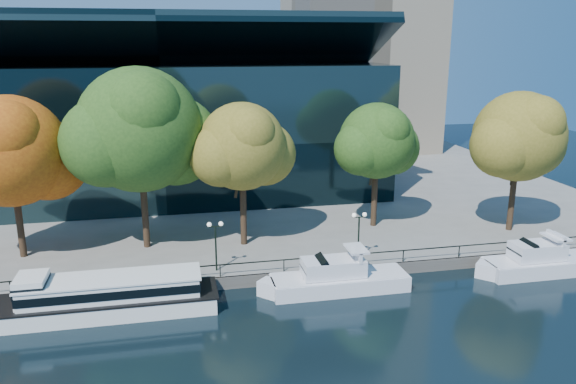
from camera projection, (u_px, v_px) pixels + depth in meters
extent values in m
plane|color=black|center=(225.00, 307.00, 40.40)|extent=(160.00, 160.00, 0.00)
cube|color=slate|center=(198.00, 180.00, 74.75)|extent=(90.00, 67.00, 1.00)
cube|color=#47443F|center=(221.00, 283.00, 43.15)|extent=(90.00, 0.25, 1.00)
cube|color=black|center=(220.00, 265.00, 42.95)|extent=(88.20, 0.08, 0.08)
cube|color=black|center=(220.00, 271.00, 43.09)|extent=(0.07, 0.07, 0.90)
cube|color=black|center=(164.00, 131.00, 67.74)|extent=(50.00, 24.00, 16.00)
cube|color=black|center=(159.00, 50.00, 61.47)|extent=(50.00, 17.14, 7.86)
cube|color=white|center=(105.00, 306.00, 39.34)|extent=(15.38, 3.74, 1.21)
cube|color=black|center=(104.00, 297.00, 39.18)|extent=(15.69, 3.81, 0.13)
cube|color=white|center=(112.00, 288.00, 39.10)|extent=(12.00, 3.06, 1.32)
cube|color=black|center=(112.00, 287.00, 39.09)|extent=(12.15, 3.14, 0.60)
cube|color=white|center=(111.00, 278.00, 38.92)|extent=(12.30, 3.21, 0.11)
cube|color=white|center=(32.00, 290.00, 38.00)|extent=(1.98, 2.61, 1.98)
cube|color=black|center=(32.00, 287.00, 37.94)|extent=(2.03, 2.69, 0.77)
cube|color=white|center=(339.00, 283.00, 43.01)|extent=(10.50, 3.00, 1.20)
cube|color=white|center=(272.00, 289.00, 41.98)|extent=(2.30, 2.30, 1.20)
cube|color=white|center=(340.00, 275.00, 42.85)|extent=(10.29, 2.94, 0.08)
cube|color=white|center=(333.00, 267.00, 42.55)|extent=(4.73, 2.25, 1.30)
cube|color=black|center=(316.00, 267.00, 42.26)|extent=(2.07, 2.16, 1.64)
cube|color=white|center=(356.00, 254.00, 42.65)|extent=(0.25, 2.34, 0.80)
cube|color=white|center=(356.00, 249.00, 42.55)|extent=(1.40, 2.34, 0.15)
cube|color=white|center=(540.00, 266.00, 46.15)|extent=(9.29, 2.89, 1.24)
cube|color=white|center=(489.00, 271.00, 45.24)|extent=(2.28, 2.28, 1.24)
cube|color=white|center=(541.00, 259.00, 45.98)|extent=(9.11, 2.83, 0.08)
cube|color=white|center=(537.00, 251.00, 45.69)|extent=(4.18, 2.17, 1.34)
cube|color=black|center=(524.00, 251.00, 45.43)|extent=(1.89, 2.08, 1.56)
cube|color=white|center=(556.00, 238.00, 45.75)|extent=(0.26, 2.26, 0.83)
cube|color=white|center=(556.00, 237.00, 45.72)|extent=(1.45, 2.26, 0.15)
cylinder|color=black|center=(19.00, 215.00, 46.31)|extent=(0.56, 0.56, 7.20)
cylinder|color=black|center=(21.00, 181.00, 45.85)|extent=(1.16, 1.75, 3.61)
cylinder|color=black|center=(8.00, 186.00, 45.27)|extent=(1.06, 1.20, 3.22)
sphere|color=#93340B|center=(10.00, 151.00, 44.89)|extent=(9.00, 9.00, 9.00)
sphere|color=#93340B|center=(48.00, 160.00, 46.95)|extent=(6.75, 6.75, 6.75)
sphere|color=#93340B|center=(8.00, 135.00, 42.86)|extent=(5.40, 5.40, 5.40)
cylinder|color=black|center=(144.00, 201.00, 48.37)|extent=(0.56, 0.56, 8.29)
cylinder|color=black|center=(148.00, 164.00, 47.80)|extent=(1.28, 1.96, 4.14)
cylinder|color=black|center=(137.00, 169.00, 47.23)|extent=(1.18, 1.34, 3.70)
sphere|color=#234816|center=(139.00, 130.00, 46.74)|extent=(10.49, 10.49, 10.49)
sphere|color=#234816|center=(175.00, 141.00, 49.13)|extent=(7.86, 7.86, 7.86)
sphere|color=#234816|center=(106.00, 142.00, 45.44)|extent=(7.34, 7.34, 7.34)
sphere|color=#234816|center=(143.00, 111.00, 44.38)|extent=(6.29, 6.29, 6.29)
cylinder|color=black|center=(243.00, 206.00, 49.20)|extent=(0.56, 0.56, 7.06)
cylinder|color=black|center=(248.00, 174.00, 48.76)|extent=(1.14, 1.72, 3.54)
cylinder|color=black|center=(238.00, 179.00, 48.18)|extent=(1.05, 1.19, 3.16)
sphere|color=brown|center=(242.00, 146.00, 47.81)|extent=(7.56, 7.56, 7.56)
sphere|color=brown|center=(264.00, 154.00, 49.54)|extent=(5.67, 5.67, 5.67)
sphere|color=brown|center=(221.00, 156.00, 46.87)|extent=(5.29, 5.29, 5.29)
sphere|color=brown|center=(248.00, 134.00, 46.11)|extent=(4.54, 4.54, 4.54)
cylinder|color=black|center=(375.00, 192.00, 54.25)|extent=(0.56, 0.56, 6.71)
cylinder|color=black|center=(380.00, 165.00, 53.85)|extent=(1.10, 1.65, 3.37)
cylinder|color=black|center=(373.00, 169.00, 53.26)|extent=(1.01, 1.14, 3.01)
sphere|color=#234816|center=(377.00, 141.00, 52.93)|extent=(7.19, 7.19, 7.19)
sphere|color=#234816|center=(392.00, 147.00, 54.57)|extent=(5.39, 5.39, 5.39)
sphere|color=#234816|center=(361.00, 149.00, 52.04)|extent=(5.03, 5.03, 5.03)
sphere|color=#234816|center=(387.00, 130.00, 51.31)|extent=(4.31, 4.31, 4.31)
cylinder|color=black|center=(513.00, 193.00, 52.95)|extent=(0.56, 0.56, 7.22)
cylinder|color=black|center=(519.00, 163.00, 52.50)|extent=(1.16, 1.75, 3.62)
cylinder|color=black|center=(514.00, 167.00, 51.91)|extent=(1.07, 1.21, 3.23)
sphere|color=brown|center=(519.00, 136.00, 51.53)|extent=(8.31, 8.31, 8.31)
sphere|color=brown|center=(531.00, 144.00, 53.43)|extent=(6.23, 6.23, 6.23)
sphere|color=brown|center=(503.00, 146.00, 50.50)|extent=(5.82, 5.82, 5.82)
sphere|color=brown|center=(536.00, 123.00, 49.66)|extent=(4.99, 4.99, 4.99)
cylinder|color=black|center=(216.00, 249.00, 43.88)|extent=(0.14, 0.14, 3.60)
cube|color=black|center=(215.00, 227.00, 43.39)|extent=(0.90, 0.06, 0.06)
sphere|color=white|center=(209.00, 224.00, 43.25)|extent=(0.36, 0.36, 0.36)
sphere|color=white|center=(221.00, 224.00, 43.43)|extent=(0.36, 0.36, 0.36)
cylinder|color=black|center=(359.00, 239.00, 46.18)|extent=(0.14, 0.14, 3.60)
cube|color=black|center=(359.00, 217.00, 45.69)|extent=(0.90, 0.06, 0.06)
sphere|color=white|center=(354.00, 215.00, 45.55)|extent=(0.36, 0.36, 0.36)
sphere|color=white|center=(365.00, 214.00, 45.73)|extent=(0.36, 0.36, 0.36)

